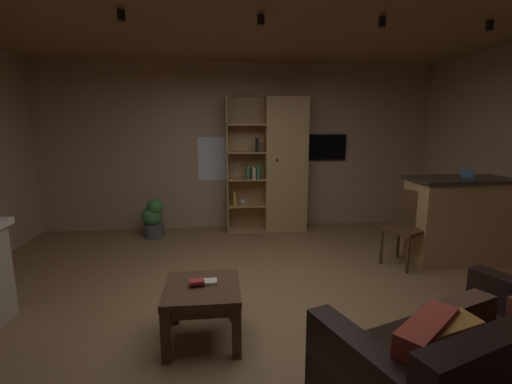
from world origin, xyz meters
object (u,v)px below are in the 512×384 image
object	(u,v)px
table_book_1	(197,282)
potted_floor_plant	(153,218)
kitchen_bar_counter	(469,219)
dining_chair	(409,223)
coffee_table	(202,297)
table_book_0	(211,282)
wall_mounted_tv	(323,147)
leather_couch	(465,375)
tissue_box	(467,173)
bookshelf_cabinet	(280,166)

from	to	relation	value
table_book_1	potted_floor_plant	xyz separation A→B (m)	(-0.83, 2.83, -0.19)
kitchen_bar_counter	dining_chair	size ratio (longest dim) A/B	1.70
coffee_table	table_book_0	world-z (taller)	table_book_0
wall_mounted_tv	table_book_1	bearing A→B (deg)	-121.10
coffee_table	table_book_1	world-z (taller)	table_book_1
kitchen_bar_counter	dining_chair	world-z (taller)	kitchen_bar_counter
kitchen_bar_counter	leather_couch	distance (m)	3.05
leather_couch	dining_chair	distance (m)	2.57
coffee_table	leather_couch	bearing A→B (deg)	-33.73
leather_couch	coffee_table	distance (m)	1.84
tissue_box	dining_chair	size ratio (longest dim) A/B	0.13
leather_couch	tissue_box	bearing A→B (deg)	55.09
coffee_table	bookshelf_cabinet	bearing A→B (deg)	69.39
kitchen_bar_counter	wall_mounted_tv	size ratio (longest dim) A/B	2.02
wall_mounted_tv	kitchen_bar_counter	bearing A→B (deg)	-52.80
kitchen_bar_counter	potted_floor_plant	distance (m)	4.43
coffee_table	table_book_0	xyz separation A→B (m)	(0.07, 0.05, 0.10)
tissue_box	coffee_table	distance (m)	3.63
table_book_1	wall_mounted_tv	distance (m)	3.92
table_book_0	leather_couch	bearing A→B (deg)	-36.11
bookshelf_cabinet	coffee_table	bearing A→B (deg)	-110.61
dining_chair	wall_mounted_tv	bearing A→B (deg)	105.87
tissue_box	wall_mounted_tv	bearing A→B (deg)	125.62
tissue_box	leather_couch	size ratio (longest dim) A/B	0.07
potted_floor_plant	wall_mounted_tv	size ratio (longest dim) A/B	0.79
kitchen_bar_counter	coffee_table	bearing A→B (deg)	-156.67
table_book_1	coffee_table	bearing A→B (deg)	-6.33
table_book_1	dining_chair	xyz separation A→B (m)	(2.52, 1.36, 0.03)
leather_couch	coffee_table	size ratio (longest dim) A/B	2.88
table_book_1	kitchen_bar_counter	bearing A→B (deg)	23.01
tissue_box	table_book_1	size ratio (longest dim) A/B	1.02
coffee_table	table_book_1	size ratio (longest dim) A/B	5.25
bookshelf_cabinet	table_book_0	bearing A→B (deg)	-109.80
leather_couch	bookshelf_cabinet	bearing A→B (deg)	95.23
leather_couch	table_book_0	distance (m)	1.81
table_book_0	potted_floor_plant	size ratio (longest dim) A/B	0.17
bookshelf_cabinet	table_book_0	xyz separation A→B (m)	(-1.09, -3.02, -0.60)
table_book_1	potted_floor_plant	distance (m)	2.95
dining_chair	potted_floor_plant	distance (m)	3.66
coffee_table	tissue_box	bearing A→B (deg)	23.99
bookshelf_cabinet	potted_floor_plant	distance (m)	2.18
tissue_box	dining_chair	distance (m)	0.98
tissue_box	coffee_table	xyz separation A→B (m)	(-3.24, -1.44, -0.76)
tissue_box	table_book_1	distance (m)	3.64
bookshelf_cabinet	wall_mounted_tv	size ratio (longest dim) A/B	2.79
dining_chair	leather_couch	bearing A→B (deg)	-111.73
table_book_0	wall_mounted_tv	world-z (taller)	wall_mounted_tv
tissue_box	coffee_table	size ratio (longest dim) A/B	0.19
leather_couch	potted_floor_plant	xyz separation A→B (m)	(-2.40, 3.85, -0.01)
coffee_table	dining_chair	xyz separation A→B (m)	(2.48, 1.36, 0.16)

